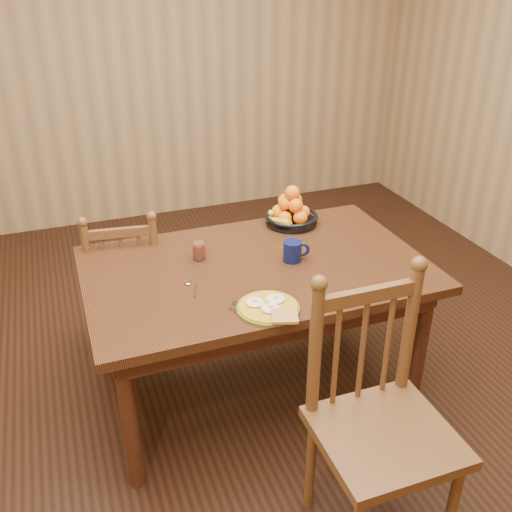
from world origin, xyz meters
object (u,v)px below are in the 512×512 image
object	(u,v)px
breakfast_plate	(269,307)
fruit_bowl	(291,212)
chair_near	(379,423)
coffee_mug	(293,251)
dining_table	(256,281)
chair_far	(127,286)

from	to	relation	value
breakfast_plate	fruit_bowl	distance (m)	0.87
chair_near	coffee_mug	xyz separation A→B (m)	(0.03, 0.89, 0.28)
dining_table	coffee_mug	xyz separation A→B (m)	(0.19, -0.01, 0.14)
chair_near	coffee_mug	world-z (taller)	chair_near
fruit_bowl	chair_far	bearing A→B (deg)	168.73
chair_far	fruit_bowl	size ratio (longest dim) A/B	3.10
breakfast_plate	coffee_mug	world-z (taller)	coffee_mug
chair_far	breakfast_plate	size ratio (longest dim) A/B	2.99
dining_table	fruit_bowl	world-z (taller)	fruit_bowl
chair_far	coffee_mug	xyz separation A→B (m)	(0.74, -0.58, 0.36)
fruit_bowl	breakfast_plate	bearing A→B (deg)	-119.15
chair_near	coffee_mug	distance (m)	0.93
chair_far	dining_table	bearing A→B (deg)	142.37
dining_table	coffee_mug	world-z (taller)	coffee_mug
chair_far	coffee_mug	size ratio (longest dim) A/B	6.75
chair_far	coffee_mug	distance (m)	1.01
dining_table	chair_far	world-z (taller)	chair_far
dining_table	breakfast_plate	distance (m)	0.40
dining_table	breakfast_plate	xyz separation A→B (m)	(-0.08, -0.38, 0.10)
chair_far	fruit_bowl	xyz separation A→B (m)	(0.90, -0.18, 0.38)
coffee_mug	fruit_bowl	bearing A→B (deg)	68.36
dining_table	chair_far	distance (m)	0.82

